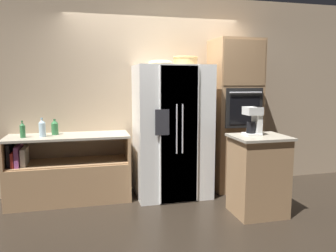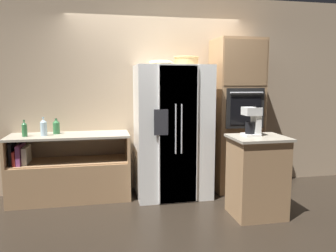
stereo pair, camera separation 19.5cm
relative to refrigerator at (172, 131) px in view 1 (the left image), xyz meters
The scene contains 12 objects.
ground_plane 0.92m from the refrigerator, 157.90° to the right, with size 20.00×20.00×0.00m, color black.
wall_back 0.66m from the refrigerator, 111.16° to the left, with size 12.00×0.06×2.80m.
counter_left 1.52m from the refrigerator, behind, with size 1.56×0.57×0.89m.
refrigerator is the anchor object (origin of this frame).
wall_oven 0.98m from the refrigerator, ahead, with size 0.65×0.65×2.18m.
island_counter 1.30m from the refrigerator, 47.66° to the right, with size 0.64×0.55×0.96m.
wicker_basket 1.00m from the refrigerator, 23.37° to the left, with size 0.35×0.35×0.12m.
fruit_bowl 0.95m from the refrigerator, behind, with size 0.32×0.32×0.07m.
bottle_tall 1.92m from the refrigerator, behind, with size 0.07×0.07×0.21m.
bottle_short 1.69m from the refrigerator, behind, with size 0.08×0.08×0.24m.
bottle_wide 1.56m from the refrigerator, behind, with size 0.09×0.09×0.21m.
coffee_maker 1.17m from the refrigerator, 46.65° to the right, with size 0.19×0.18×0.34m.
Camera 1 is at (-0.97, -4.26, 1.60)m, focal length 35.00 mm.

